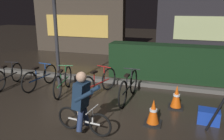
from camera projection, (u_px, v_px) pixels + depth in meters
The scene contains 16 objects.
ground_plane at pixel (96, 113), 5.30m from camera, with size 40.00×40.00×0.00m, color #2D261E.
sidewalk_curb at pixel (121, 82), 7.30m from camera, with size 12.00×0.24×0.12m, color #56544F.
hedge_row at pixel (181, 63), 7.46m from camera, with size 4.80×0.70×1.18m, color black.
storefront_left at pixel (78, 11), 11.68m from camera, with size 4.89×0.54×4.26m.
storefront_right at pixel (219, 15), 10.42m from camera, with size 5.51×0.54×3.97m.
street_post at pixel (57, 41), 6.48m from camera, with size 0.10×0.10×2.89m, color #2D2D33.
parked_bike_leftmost at pixel (8, 76), 6.98m from camera, with size 0.46×1.55×0.72m.
parked_bike_left_mid at pixel (40, 77), 6.86m from camera, with size 0.46×1.53×0.71m.
parked_bike_center_left at pixel (63, 81), 6.47m from camera, with size 0.46×1.59×0.74m.
parked_bike_center_right at pixel (98, 83), 6.28m from camera, with size 0.57×1.61×0.77m.
parked_bike_right_mid at pixel (129, 87), 5.95m from camera, with size 0.46×1.72×0.79m.
traffic_cone_near at pixel (153, 112), 4.75m from camera, with size 0.36×0.36×0.56m.
traffic_cone_far at pixel (176, 97), 5.51m from camera, with size 0.36×0.36×0.58m.
blue_crate at pixel (209, 116), 4.83m from camera, with size 0.44×0.32×0.30m, color #193DB7.
cyclist at pixel (83, 102), 4.36m from camera, with size 1.19×0.56×1.25m.
closed_umbrella at pixel (217, 112), 4.50m from camera, with size 0.05×0.05×0.85m, color black.
Camera 1 is at (1.80, -4.49, 2.42)m, focal length 36.52 mm.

